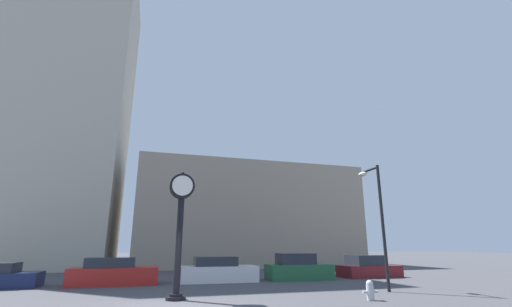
# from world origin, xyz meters

# --- Properties ---
(building_tall_tower) EXTENTS (12.97, 12.00, 30.05)m
(building_tall_tower) POSITION_xyz_m (-10.41, 24.00, 15.02)
(building_tall_tower) COLOR #BCB29E
(building_tall_tower) RESTS_ON ground_plane
(building_storefront_row) EXTENTS (21.87, 12.00, 9.82)m
(building_storefront_row) POSITION_xyz_m (8.88, 24.00, 4.91)
(building_storefront_row) COLOR gray
(building_storefront_row) RESTS_ON ground_plane
(street_clock) EXTENTS (0.98, 0.75, 4.84)m
(street_clock) POSITION_xyz_m (0.44, 1.91, 3.09)
(street_clock) COLOR black
(street_clock) RESTS_ON ground_plane
(car_red) EXTENTS (4.30, 1.93, 1.36)m
(car_red) POSITION_xyz_m (-2.29, 7.98, 0.58)
(car_red) COLOR red
(car_red) RESTS_ON ground_plane
(car_white) EXTENTS (4.26, 1.84, 1.35)m
(car_white) POSITION_xyz_m (3.14, 7.90, 0.57)
(car_white) COLOR silver
(car_white) RESTS_ON ground_plane
(car_green) EXTENTS (3.90, 1.87, 1.50)m
(car_green) POSITION_xyz_m (7.97, 7.89, 0.63)
(car_green) COLOR #236038
(car_green) RESTS_ON ground_plane
(car_maroon) EXTENTS (3.88, 1.98, 1.36)m
(car_maroon) POSITION_xyz_m (13.00, 8.19, 0.56)
(car_maroon) COLOR maroon
(car_maroon) RESTS_ON ground_plane
(fire_hydrant_near) EXTENTS (0.62, 0.27, 0.71)m
(fire_hydrant_near) POSITION_xyz_m (7.28, -0.26, 0.36)
(fire_hydrant_near) COLOR #B7B7BC
(fire_hydrant_near) RESTS_ON ground_plane
(street_lamp_right) EXTENTS (0.36, 1.57, 5.65)m
(street_lamp_right) POSITION_xyz_m (9.49, 1.98, 3.82)
(street_lamp_right) COLOR black
(street_lamp_right) RESTS_ON ground_plane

